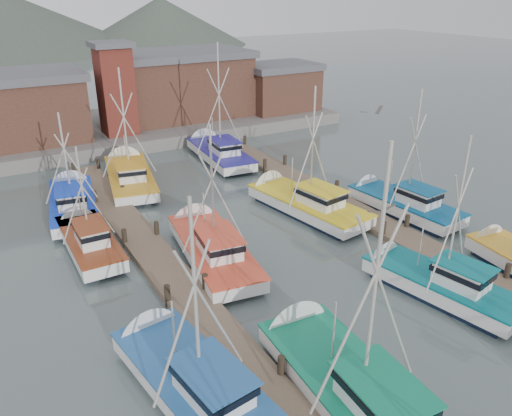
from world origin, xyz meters
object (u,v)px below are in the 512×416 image
boat_4 (349,385)px  boat_8 (211,246)px  lookout_tower (116,88)px  boat_12 (129,175)px

boat_4 → boat_8: size_ratio=1.13×
lookout_tower → boat_12: lookout_tower is taller
lookout_tower → boat_12: 12.00m
lookout_tower → boat_4: (-2.33, -37.04, -4.86)m
boat_8 → boat_12: boat_12 is taller
boat_4 → boat_12: bearing=94.0°
lookout_tower → boat_12: (-2.51, -10.67, -4.87)m
lookout_tower → boat_4: bearing=-93.6°
boat_12 → lookout_tower: bearing=87.8°
boat_4 → boat_8: 12.45m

